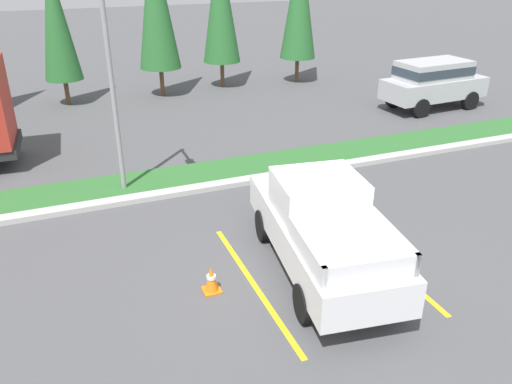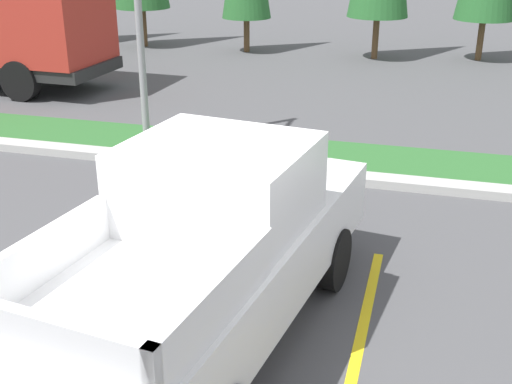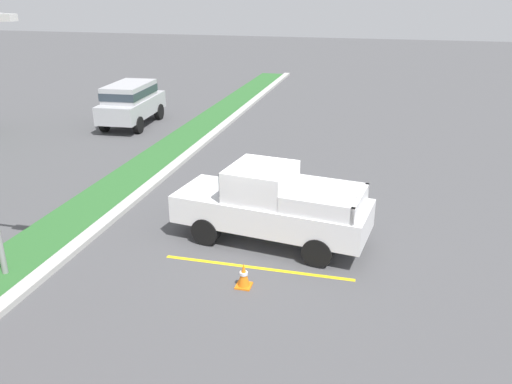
# 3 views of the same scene
# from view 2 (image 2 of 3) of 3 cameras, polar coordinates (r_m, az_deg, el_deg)

# --- Properties ---
(ground_plane) EXTENTS (120.00, 120.00, 0.00)m
(ground_plane) POSITION_cam_2_polar(r_m,az_deg,el_deg) (7.07, -3.60, -13.08)
(ground_plane) COLOR #4C4C4F
(parking_line_near) EXTENTS (0.12, 4.80, 0.01)m
(parking_line_near) POSITION_cam_2_polar(r_m,az_deg,el_deg) (7.73, -15.14, -10.44)
(parking_line_near) COLOR yellow
(parking_line_near) RESTS_ON ground
(parking_line_far) EXTENTS (0.12, 4.80, 0.01)m
(parking_line_far) POSITION_cam_2_polar(r_m,az_deg,el_deg) (6.87, 8.67, -14.47)
(parking_line_far) COLOR yellow
(parking_line_far) RESTS_ON ground
(curb_strip) EXTENTS (56.00, 0.40, 0.15)m
(curb_strip) POSITION_cam_2_polar(r_m,az_deg,el_deg) (11.33, 4.55, 1.60)
(curb_strip) COLOR #B2B2AD
(curb_strip) RESTS_ON ground
(grass_median) EXTENTS (56.00, 1.80, 0.06)m
(grass_median) POSITION_cam_2_polar(r_m,az_deg,el_deg) (12.37, 5.54, 3.16)
(grass_median) COLOR #2D662D
(grass_median) RESTS_ON ground
(pickup_truck_main) EXTENTS (2.61, 5.44, 2.10)m
(pickup_truck_main) POSITION_cam_2_polar(r_m,az_deg,el_deg) (6.64, -4.08, -5.04)
(pickup_truck_main) COLOR black
(pickup_truck_main) RESTS_ON ground
(traffic_cone) EXTENTS (0.36, 0.36, 0.60)m
(traffic_cone) POSITION_cam_2_polar(r_m,az_deg,el_deg) (8.11, -20.50, -7.13)
(traffic_cone) COLOR orange
(traffic_cone) RESTS_ON ground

